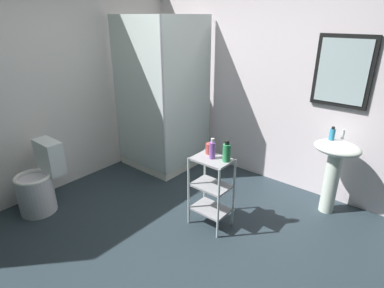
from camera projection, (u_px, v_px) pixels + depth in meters
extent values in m
cube|color=#26323A|center=(169.00, 246.00, 2.91)|extent=(4.20, 4.20, 0.02)
cube|color=white|center=(272.00, 82.00, 3.74)|extent=(4.20, 0.10, 2.50)
cube|color=black|center=(343.00, 72.00, 3.14)|extent=(0.56, 0.03, 0.72)
cube|color=silver|center=(342.00, 72.00, 3.13)|extent=(0.48, 0.01, 0.64)
cube|color=white|center=(47.00, 86.00, 3.52)|extent=(0.10, 4.20, 2.50)
cube|color=white|center=(165.00, 157.00, 4.58)|extent=(0.90, 0.90, 0.10)
cube|color=silver|center=(138.00, 96.00, 3.88)|extent=(0.90, 0.02, 1.90)
cube|color=silver|center=(188.00, 95.00, 3.93)|extent=(0.02, 0.90, 1.90)
cylinder|color=silver|center=(163.00, 102.00, 3.62)|extent=(0.04, 0.04, 1.90)
cylinder|color=silver|center=(165.00, 154.00, 4.56)|extent=(0.08, 0.08, 0.00)
cylinder|color=white|center=(331.00, 183.00, 3.30)|extent=(0.15, 0.15, 0.68)
ellipsoid|color=white|center=(337.00, 148.00, 3.15)|extent=(0.46, 0.37, 0.13)
cylinder|color=silver|center=(343.00, 134.00, 3.19)|extent=(0.03, 0.03, 0.10)
cylinder|color=white|center=(36.00, 195.00, 3.35)|extent=(0.37, 0.37, 0.40)
torus|color=white|center=(32.00, 177.00, 3.26)|extent=(0.37, 0.37, 0.04)
cube|color=white|center=(49.00, 156.00, 3.35)|extent=(0.35, 0.17, 0.36)
cylinder|color=silver|center=(189.00, 192.00, 3.08)|extent=(0.02, 0.02, 0.74)
cylinder|color=silver|center=(218.00, 205.00, 2.87)|extent=(0.02, 0.02, 0.74)
cylinder|color=silver|center=(205.00, 182.00, 3.27)|extent=(0.02, 0.02, 0.74)
cylinder|color=silver|center=(234.00, 193.00, 3.05)|extent=(0.02, 0.02, 0.74)
cube|color=#99999E|center=(211.00, 209.00, 3.14)|extent=(0.36, 0.26, 0.02)
cube|color=#99999E|center=(211.00, 186.00, 3.04)|extent=(0.36, 0.26, 0.02)
cube|color=#99999E|center=(212.00, 160.00, 2.93)|extent=(0.36, 0.26, 0.02)
cylinder|color=#389ED1|center=(332.00, 134.00, 3.16)|extent=(0.06, 0.06, 0.11)
cylinder|color=black|center=(333.00, 128.00, 3.14)|extent=(0.03, 0.03, 0.03)
cylinder|color=#2D8E52|center=(227.00, 153.00, 2.85)|extent=(0.07, 0.07, 0.17)
cylinder|color=black|center=(227.00, 143.00, 2.81)|extent=(0.04, 0.04, 0.04)
cylinder|color=purple|center=(212.00, 150.00, 2.91)|extent=(0.06, 0.06, 0.16)
cylinder|color=silver|center=(213.00, 141.00, 2.87)|extent=(0.03, 0.03, 0.04)
cylinder|color=#B24742|center=(209.00, 149.00, 3.02)|extent=(0.08, 0.08, 0.10)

